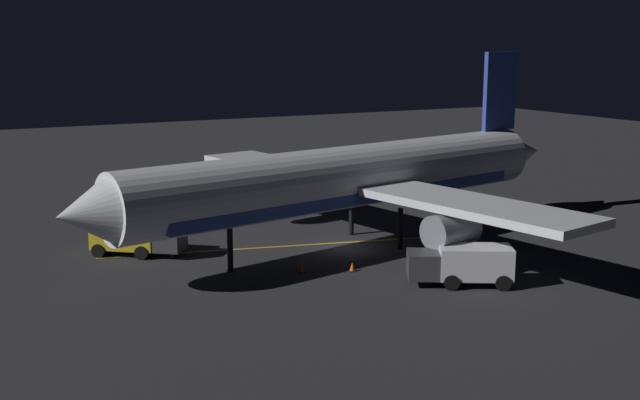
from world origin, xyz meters
name	(u,v)px	position (x,y,z in m)	size (l,w,h in m)	color
ground_plane	(346,249)	(0.00, 0.00, -0.10)	(180.00, 180.00, 0.20)	#28282D
apron_guide_stripe	(278,247)	(2.36, 4.00, 0.00)	(0.24, 24.12, 0.01)	gold
airliner	(353,179)	(0.12, -0.62, 4.70)	(34.99, 41.11, 13.06)	white
baggage_truck	(134,235)	(4.88, 13.25, 1.31)	(5.36, 6.02, 2.58)	gold
catering_truck	(464,265)	(-10.51, -1.79, 1.20)	(4.72, 6.17, 2.29)	silver
ground_crew_worker	(171,245)	(2.92, 11.35, 0.89)	(0.40, 0.40, 1.74)	black
traffic_cone_near_left	(352,267)	(-5.08, 2.45, 0.25)	(0.50, 0.50, 0.55)	#EA590F
traffic_cone_near_right	(301,268)	(-3.83, 5.32, 0.25)	(0.50, 0.50, 0.55)	#EA590F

